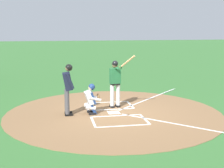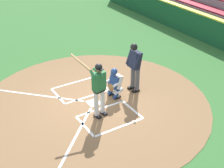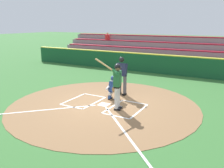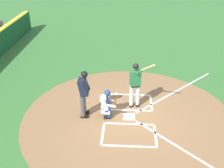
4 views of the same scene
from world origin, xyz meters
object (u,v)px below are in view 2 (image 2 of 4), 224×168
at_px(batter, 99,86).
at_px(plate_umpire, 135,64).
at_px(catcher, 115,82).
at_px(baseball, 135,122).

height_order(batter, plate_umpire, batter).
bearing_deg(plate_umpire, batter, 111.42).
bearing_deg(catcher, baseball, 170.18).
bearing_deg(baseball, batter, 38.47).
relative_size(catcher, baseball, 15.27).
relative_size(batter, baseball, 28.76).
bearing_deg(catcher, plate_umpire, -88.97).
relative_size(batter, plate_umpire, 1.14).
height_order(plate_umpire, baseball, plate_umpire).
bearing_deg(batter, catcher, -55.18).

